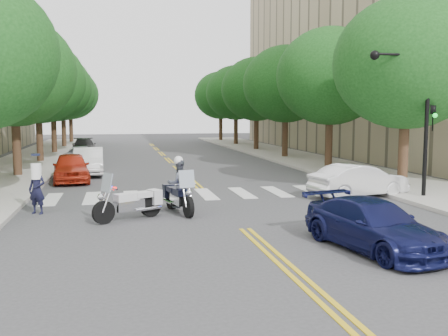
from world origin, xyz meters
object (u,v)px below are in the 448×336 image
object	(u,v)px
officer_standing	(37,190)
convertible	(359,181)
sedan_blue	(373,225)
motorcycle_police	(178,188)
motorcycle_parked	(134,202)

from	to	relation	value
officer_standing	convertible	distance (m)	12.24
officer_standing	convertible	world-z (taller)	officer_standing
convertible	sedan_blue	world-z (taller)	convertible
convertible	sedan_blue	bearing A→B (deg)	143.54
officer_standing	convertible	bearing A→B (deg)	30.21
motorcycle_police	sedan_blue	xyz separation A→B (m)	(4.17, -5.64, -0.25)
officer_standing	sedan_blue	xyz separation A→B (m)	(8.85, -6.44, -0.20)
motorcycle_parked	sedan_blue	distance (m)	7.50
motorcycle_police	officer_standing	world-z (taller)	motorcycle_police
motorcycle_police	motorcycle_parked	size ratio (longest dim) A/B	1.06
motorcycle_police	officer_standing	size ratio (longest dim) A/B	1.44
sedan_blue	convertible	bearing A→B (deg)	53.86
officer_standing	sedan_blue	size ratio (longest dim) A/B	0.39
officer_standing	sedan_blue	distance (m)	10.95
motorcycle_parked	sedan_blue	size ratio (longest dim) A/B	0.52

